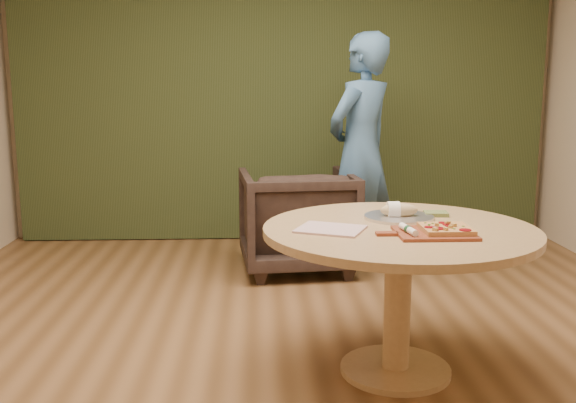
% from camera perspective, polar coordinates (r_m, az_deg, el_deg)
% --- Properties ---
extents(room_shell, '(5.04, 6.04, 2.84)m').
position_cam_1_polar(room_shell, '(3.04, 1.43, 9.81)').
color(room_shell, brown).
rests_on(room_shell, ground).
extents(curtain, '(4.80, 0.14, 2.78)m').
position_cam_1_polar(curtain, '(5.94, -0.54, 10.09)').
color(curtain, '#273216').
rests_on(curtain, ground).
extents(pedestal_table, '(1.33, 1.33, 0.75)m').
position_cam_1_polar(pedestal_table, '(3.18, 9.83, -4.71)').
color(pedestal_table, tan).
rests_on(pedestal_table, ground).
extents(pizza_paddle, '(0.45, 0.28, 0.01)m').
position_cam_1_polar(pizza_paddle, '(3.01, 12.69, -2.77)').
color(pizza_paddle, brown).
rests_on(pizza_paddle, pedestal_table).
extents(flatbread_pizza, '(0.22, 0.22, 0.04)m').
position_cam_1_polar(flatbread_pizza, '(3.03, 13.87, -2.37)').
color(flatbread_pizza, tan).
rests_on(flatbread_pizza, pizza_paddle).
extents(cutlery_roll, '(0.06, 0.20, 0.03)m').
position_cam_1_polar(cutlery_roll, '(2.97, 10.65, -2.45)').
color(cutlery_roll, white).
rests_on(cutlery_roll, pizza_paddle).
extents(newspaper, '(0.37, 0.35, 0.01)m').
position_cam_1_polar(newspaper, '(3.04, 3.80, -2.46)').
color(newspaper, white).
rests_on(newspaper, pedestal_table).
extents(serving_tray, '(0.36, 0.36, 0.02)m').
position_cam_1_polar(serving_tray, '(3.35, 9.83, -1.37)').
color(serving_tray, silver).
rests_on(serving_tray, pedestal_table).
extents(bread_roll, '(0.19, 0.09, 0.09)m').
position_cam_1_polar(bread_roll, '(3.34, 9.70, -0.76)').
color(bread_roll, tan).
rests_on(bread_roll, serving_tray).
extents(green_packet, '(0.13, 0.11, 0.02)m').
position_cam_1_polar(green_packet, '(3.46, 13.02, -1.06)').
color(green_packet, '#4B5C29').
rests_on(green_packet, pedestal_table).
extents(armchair, '(0.92, 0.87, 0.87)m').
position_cam_1_polar(armchair, '(4.96, 0.82, -1.20)').
color(armchair, black).
rests_on(armchair, ground).
extents(person_standing, '(0.78, 0.78, 1.82)m').
position_cam_1_polar(person_standing, '(5.05, 6.48, 4.42)').
color(person_standing, '#406B94').
rests_on(person_standing, ground).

